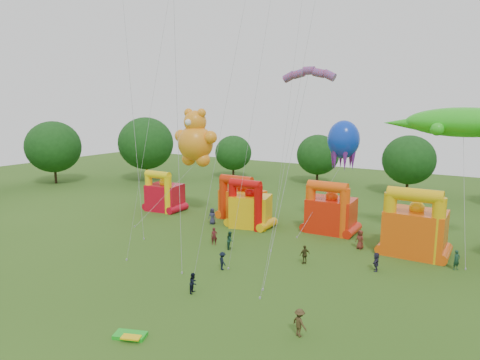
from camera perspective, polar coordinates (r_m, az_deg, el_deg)
The scene contains 23 objects.
ground at distance 30.08m, azimuth -18.07°, elevation -19.08°, with size 160.00×160.00×0.00m, color #2E5317.
tree_ring at distance 28.88m, azimuth -19.33°, elevation -6.91°, with size 122.73×124.82×12.07m.
bouncy_castle_0 at distance 59.52m, azimuth -10.13°, elevation -1.98°, with size 4.90×4.17×5.63m.
bouncy_castle_1 at distance 54.51m, azimuth 0.17°, elevation -2.90°, with size 5.73×5.00×5.73m.
bouncy_castle_2 at distance 50.84m, azimuth 1.31°, elevation -3.78°, with size 5.22×4.58×5.86m.
bouncy_castle_3 at distance 49.79m, azimuth 11.96°, elevation -4.24°, with size 5.27×4.31×6.05m.
bouncy_castle_4 at distance 44.71m, azimuth 22.27°, elevation -6.07°, with size 5.52×4.44×6.78m.
teddy_bear_kite at distance 54.26m, azimuth -8.10°, elevation 1.33°, with size 6.40×10.73×14.01m.
gecko_kite at distance 46.54m, azimuth 27.73°, elevation 2.39°, with size 14.49×9.51×14.28m.
octopus_kite at distance 49.68m, azimuth 11.65°, elevation -0.08°, with size 4.46×8.76×12.71m.
parafoil_kites at distance 43.17m, azimuth -10.79°, elevation 8.68°, with size 27.43×9.42×28.87m.
diamond_kites at distance 37.94m, azimuth 1.05°, elevation 12.19°, with size 17.14×17.55×42.68m.
folded_kite_bundle at distance 29.27m, azimuth -14.43°, elevation -19.45°, with size 2.23×1.66×0.31m.
spectator_0 at distance 52.30m, azimuth -3.72°, elevation -4.83°, with size 0.97×0.63×1.98m, color #272942.
spectator_1 at distance 44.81m, azimuth -3.46°, elevation -7.49°, with size 0.66×0.44×1.82m, color #501719.
spectator_2 at distance 43.45m, azimuth -1.31°, elevation -8.03°, with size 0.89×0.69×1.83m, color #183E2C.
spectator_3 at distance 38.31m, azimuth -2.35°, elevation -10.73°, with size 1.05×0.60×1.63m, color black.
spectator_4 at distance 40.02m, azimuth 8.62°, elevation -9.81°, with size 1.03×0.43×1.76m, color #3C3818.
spectator_5 at distance 39.85m, azimuth 17.70°, elevation -10.35°, with size 1.55×0.49×1.67m, color #29253D.
spectator_6 at distance 45.13m, azimuth 15.71°, elevation -7.65°, with size 0.95×0.62×1.94m, color #5D241A.
spectator_7 at distance 42.76m, azimuth 26.91°, elevation -9.49°, with size 0.65×0.43×1.79m, color #173B28.
spectator_8 at distance 34.13m, azimuth -6.23°, elevation -13.48°, with size 0.79×0.61×1.62m, color black.
spectator_9 at distance 28.49m, azimuth 7.95°, elevation -18.32°, with size 1.17×0.67×1.82m, color #403119.
Camera 1 is at (20.60, -16.54, 14.40)m, focal length 32.00 mm.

